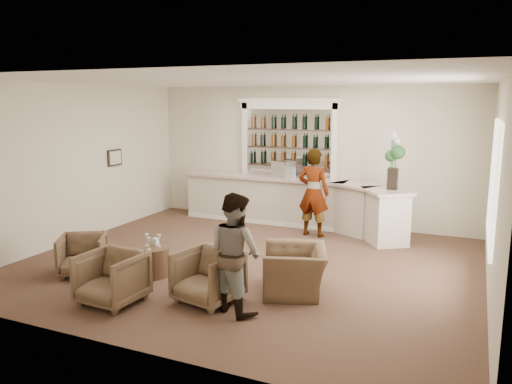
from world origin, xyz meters
TOP-DOWN VIEW (x-y plane):
  - ground at (0.00, 0.00)m, footprint 8.00×8.00m
  - room_shell at (0.16, 0.71)m, footprint 8.04×7.02m
  - bar_counter at (-0.16, 3.00)m, footprint 5.72×1.80m
  - back_bar_alcove at (-0.50, 3.41)m, footprint 2.64×0.25m
  - cocktail_table at (-1.25, -1.23)m, footprint 0.58×0.58m
  - sommelier at (0.50, 2.32)m, footprint 0.75×0.53m
  - guest at (0.70, -1.96)m, footprint 1.03×0.94m
  - armchair_left at (-2.37, -1.68)m, footprint 1.03×1.04m
  - armchair_center at (-1.08, -2.47)m, footprint 0.87×0.90m
  - armchair_right at (0.19, -1.85)m, footprint 1.00×1.02m
  - armchair_far at (1.24, -0.95)m, footprint 1.27×1.35m
  - espresso_machine at (-0.49, 3.04)m, footprint 0.56×0.51m
  - flower_vase at (2.14, 2.49)m, footprint 0.31×0.31m
  - wine_glass_bar_left at (0.22, 2.97)m, footprint 0.07×0.07m
  - wine_glass_bar_right at (-0.40, 3.09)m, footprint 0.07×0.07m
  - wine_glass_tbl_a at (-1.37, -1.20)m, footprint 0.07×0.07m
  - wine_glass_tbl_b at (-1.15, -1.15)m, footprint 0.07×0.07m
  - wine_glass_tbl_c at (-1.21, -1.36)m, footprint 0.07×0.07m
  - napkin_holder at (-1.27, -1.09)m, footprint 0.08×0.08m

SIDE VIEW (x-z plane):
  - ground at x=0.00m, z-range 0.00..0.00m
  - cocktail_table at x=-1.25m, z-range 0.00..0.50m
  - armchair_left at x=-2.37m, z-range 0.00..0.70m
  - armchair_far at x=1.24m, z-range 0.00..0.71m
  - armchair_center at x=-1.08m, z-range 0.00..0.78m
  - armchair_right at x=0.19m, z-range 0.00..0.79m
  - napkin_holder at x=-1.27m, z-range 0.50..0.62m
  - bar_counter at x=-0.16m, z-range 0.00..1.14m
  - wine_glass_tbl_a at x=-1.37m, z-range 0.50..0.71m
  - wine_glass_tbl_b at x=-1.15m, z-range 0.50..0.71m
  - wine_glass_tbl_c at x=-1.21m, z-range 0.50..0.71m
  - guest at x=0.70m, z-range 0.00..1.71m
  - sommelier at x=0.50m, z-range 0.00..1.94m
  - wine_glass_bar_left at x=0.22m, z-range 1.14..1.35m
  - wine_glass_bar_right at x=-0.40m, z-range 1.14..1.35m
  - espresso_machine at x=-0.49m, z-range 1.14..1.54m
  - flower_vase at x=2.14m, z-range 1.21..2.38m
  - back_bar_alcove at x=-0.50m, z-range 0.53..3.53m
  - room_shell at x=0.16m, z-range 0.68..4.00m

